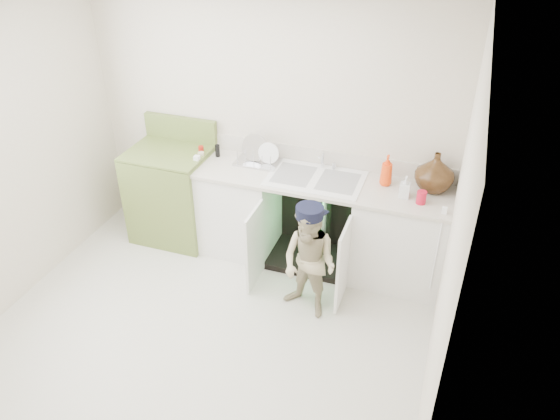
% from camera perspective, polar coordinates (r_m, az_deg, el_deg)
% --- Properties ---
extents(ground, '(3.50, 3.50, 0.00)m').
position_cam_1_polar(ground, '(4.67, -7.49, -12.24)').
color(ground, beige).
rests_on(ground, ground).
extents(room_shell, '(6.00, 5.50, 1.26)m').
position_cam_1_polar(room_shell, '(3.91, -8.77, 1.01)').
color(room_shell, beige).
rests_on(room_shell, ground).
extents(counter_run, '(2.44, 1.02, 1.25)m').
position_cam_1_polar(counter_run, '(5.09, 4.02, -0.89)').
color(counter_run, white).
rests_on(counter_run, ground).
extents(avocado_stove, '(0.76, 0.65, 1.19)m').
position_cam_1_polar(avocado_stove, '(5.57, -11.11, 1.82)').
color(avocado_stove, olive).
rests_on(avocado_stove, ground).
extents(repair_worker, '(0.59, 0.64, 1.03)m').
position_cam_1_polar(repair_worker, '(4.47, 3.09, -5.48)').
color(repair_worker, '#C1B38B').
rests_on(repair_worker, ground).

